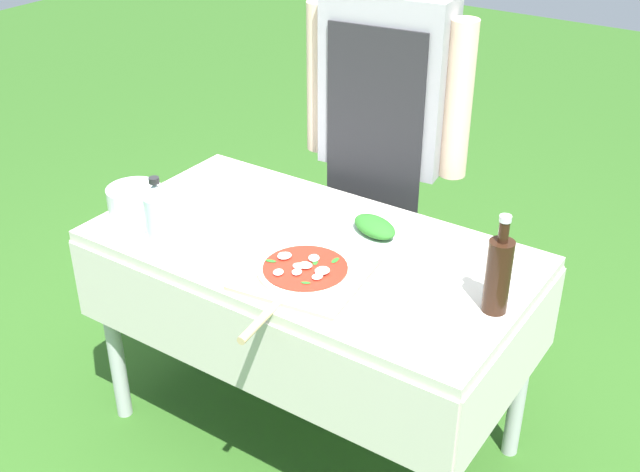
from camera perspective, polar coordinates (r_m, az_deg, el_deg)
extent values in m
plane|color=#2D5B1E|center=(2.95, -0.61, -13.71)|extent=(12.00, 12.00, 0.00)
cube|color=beige|center=(2.49, -0.70, -0.93)|extent=(1.37, 0.73, 0.04)
cube|color=beige|center=(2.34, -5.85, -8.09)|extent=(1.37, 0.01, 0.28)
cube|color=beige|center=(2.84, 3.54, -0.53)|extent=(1.37, 0.01, 0.28)
cube|color=beige|center=(2.96, -11.70, 0.25)|extent=(0.01, 0.73, 0.28)
cube|color=beige|center=(2.33, 13.60, -9.10)|extent=(0.01, 0.73, 0.28)
cylinder|color=#B7B7BC|center=(2.87, -14.54, -6.58)|extent=(0.05, 0.05, 0.74)
cylinder|color=#B7B7BC|center=(3.22, -6.73, -1.42)|extent=(0.05, 0.05, 0.74)
cylinder|color=#B7B7BC|center=(2.71, 14.19, -9.02)|extent=(0.05, 0.05, 0.74)
cylinder|color=#4C4C51|center=(3.10, 5.61, -1.91)|extent=(0.12, 0.12, 0.81)
cylinder|color=#4C4C51|center=(3.15, 2.89, -1.23)|extent=(0.12, 0.12, 0.81)
cube|color=#99999E|center=(2.82, 4.78, 10.90)|extent=(0.46, 0.24, 0.61)
cube|color=#232326|center=(2.82, 3.79, 5.90)|extent=(0.35, 0.05, 0.89)
cylinder|color=beige|center=(2.75, 9.81, 9.47)|extent=(0.10, 0.10, 0.54)
cylinder|color=beige|center=(2.93, -0.01, 11.17)|extent=(0.10, 0.10, 0.54)
cube|color=#D1B27F|center=(2.32, -1.05, -2.70)|extent=(0.38, 0.38, 0.01)
cylinder|color=#D1B27F|center=(2.13, -4.34, -6.11)|extent=(0.05, 0.19, 0.02)
cylinder|color=beige|center=(2.31, -1.05, -2.45)|extent=(0.28, 0.28, 0.01)
cylinder|color=#B22819|center=(2.31, -1.05, -2.27)|extent=(0.25, 0.25, 0.00)
ellipsoid|color=white|center=(2.28, -1.66, -2.57)|extent=(0.04, 0.04, 0.01)
ellipsoid|color=white|center=(2.27, 0.16, -2.48)|extent=(0.06, 0.06, 0.02)
ellipsoid|color=white|center=(2.30, -1.06, -2.09)|extent=(0.05, 0.05, 0.01)
ellipsoid|color=white|center=(2.35, -2.63, -1.40)|extent=(0.05, 0.04, 0.01)
ellipsoid|color=white|center=(2.35, -2.54, -1.41)|extent=(0.05, 0.05, 0.01)
ellipsoid|color=white|center=(2.30, -1.53, -2.15)|extent=(0.04, 0.03, 0.01)
ellipsoid|color=white|center=(2.28, -2.98, -2.58)|extent=(0.04, 0.04, 0.01)
ellipsoid|color=white|center=(2.34, -0.44, -1.57)|extent=(0.05, 0.05, 0.01)
ellipsoid|color=white|center=(2.25, -0.20, -2.91)|extent=(0.04, 0.04, 0.01)
ellipsoid|color=#286B23|center=(2.24, -1.01, -3.34)|extent=(0.03, 0.02, 0.00)
ellipsoid|color=#286B23|center=(2.34, -3.52, -1.77)|extent=(0.04, 0.02, 0.00)
ellipsoid|color=#286B23|center=(2.34, 1.09, -1.73)|extent=(0.02, 0.04, 0.00)
ellipsoid|color=#286B23|center=(2.33, -0.33, -1.83)|extent=(0.03, 0.04, 0.00)
cylinder|color=black|center=(2.17, 12.54, -2.83)|extent=(0.07, 0.07, 0.21)
cylinder|color=black|center=(2.10, 12.94, 0.31)|extent=(0.03, 0.03, 0.06)
cylinder|color=silver|center=(2.09, 13.06, 1.21)|extent=(0.03, 0.03, 0.02)
cylinder|color=silver|center=(2.47, -11.40, 0.95)|extent=(0.08, 0.08, 0.17)
cone|color=silver|center=(2.42, -11.65, 3.21)|extent=(0.08, 0.08, 0.05)
cylinder|color=#232326|center=(2.41, -11.73, 3.90)|extent=(0.03, 0.03, 0.02)
cube|color=silver|center=(2.53, 3.89, 0.14)|extent=(0.23, 0.18, 0.01)
ellipsoid|color=#286B23|center=(2.52, 3.91, 0.68)|extent=(0.19, 0.15, 0.05)
cylinder|color=silver|center=(2.65, -12.98, 2.18)|extent=(0.18, 0.18, 0.12)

